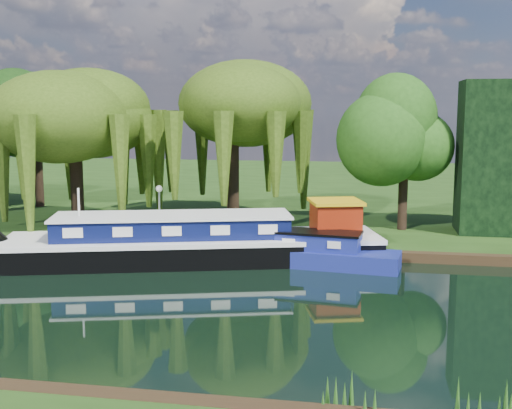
# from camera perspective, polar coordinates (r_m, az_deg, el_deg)

# --- Properties ---
(ground) EXTENTS (120.00, 120.00, 0.00)m
(ground) POSITION_cam_1_polar(r_m,az_deg,el_deg) (25.20, -17.30, -7.91)
(ground) COLOR black
(far_bank) EXTENTS (120.00, 52.00, 0.45)m
(far_bank) POSITION_cam_1_polar(r_m,az_deg,el_deg) (56.96, -1.46, 1.66)
(far_bank) COLOR #1B370F
(far_bank) RESTS_ON ground
(dutch_barge) EXTENTS (17.49, 8.35, 3.61)m
(dutch_barge) POSITION_cam_1_polar(r_m,az_deg,el_deg) (29.63, -5.28, -3.36)
(dutch_barge) COLOR black
(dutch_barge) RESTS_ON ground
(narrowboat) EXTENTS (11.72, 3.38, 1.69)m
(narrowboat) POSITION_cam_1_polar(r_m,az_deg,el_deg) (29.36, 1.35, -4.02)
(narrowboat) COLOR navy
(narrowboat) RESTS_ON ground
(willow_left) EXTENTS (6.84, 6.84, 8.20)m
(willow_left) POSITION_cam_1_polar(r_m,az_deg,el_deg) (36.27, -15.86, 7.28)
(willow_left) COLOR black
(willow_left) RESTS_ON far_bank
(willow_right) EXTENTS (6.92, 6.92, 8.43)m
(willow_right) POSITION_cam_1_polar(r_m,az_deg,el_deg) (36.55, -2.09, 7.90)
(willow_right) COLOR black
(willow_right) RESTS_ON far_bank
(tree_far_mid) EXTENTS (5.12, 5.12, 8.38)m
(tree_far_mid) POSITION_cam_1_polar(r_m,az_deg,el_deg) (45.48, -18.97, 7.09)
(tree_far_mid) COLOR black
(tree_far_mid) RESTS_ON far_bank
(tree_far_right) EXTENTS (4.40, 4.40, 7.20)m
(tree_far_right) POSITION_cam_1_polar(r_m,az_deg,el_deg) (35.44, 13.09, 5.76)
(tree_far_right) COLOR black
(tree_far_right) RESTS_ON far_bank
(lamppost) EXTENTS (0.36, 0.36, 2.56)m
(lamppost) POSITION_cam_1_polar(r_m,az_deg,el_deg) (34.01, -8.60, 0.72)
(lamppost) COLOR silver
(lamppost) RESTS_ON far_bank
(mooring_posts) EXTENTS (19.16, 0.16, 1.00)m
(mooring_posts) POSITION_cam_1_polar(r_m,az_deg,el_deg) (32.63, -11.39, -2.29)
(mooring_posts) COLOR silver
(mooring_posts) RESTS_ON far_bank
(reeds_near) EXTENTS (33.70, 1.50, 1.10)m
(reeds_near) POSITION_cam_1_polar(r_m,az_deg,el_deg) (15.88, -7.45, -15.31)
(reeds_near) COLOR #1E4B14
(reeds_near) RESTS_ON ground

